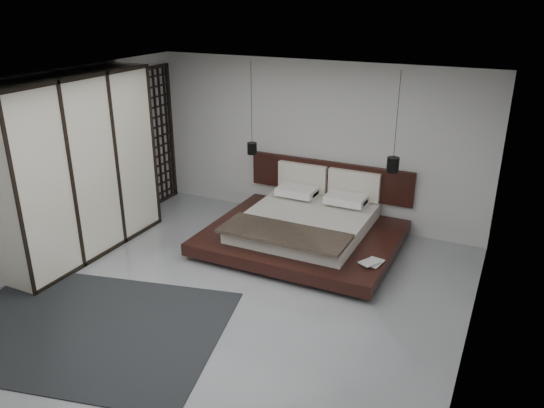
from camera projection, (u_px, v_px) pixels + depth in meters
The scene contains 14 objects.
floor at pixel (231, 295), 7.20m from camera, with size 6.00×6.00×0.00m, color #95989D.
ceiling at pixel (224, 87), 6.16m from camera, with size 6.00×6.00×0.00m, color white.
wall_back at pixel (315, 143), 9.19m from camera, with size 6.00×6.00×0.00m, color beige.
wall_front at pixel (36, 323), 4.17m from camera, with size 6.00×6.00×0.00m, color beige.
wall_left at pixel (54, 167), 7.89m from camera, with size 6.00×6.00×0.00m, color beige.
wall_right at pixel (480, 244), 5.47m from camera, with size 6.00×6.00×0.00m, color beige.
lattice_screen at pixel (158, 137), 9.96m from camera, with size 0.05×0.90×2.60m, color black.
bed at pixel (305, 227), 8.55m from camera, with size 2.96×2.46×1.11m.
book_lower at pixel (366, 261), 7.50m from camera, with size 0.22×0.30×0.03m, color #99724C.
book_upper at pixel (364, 260), 7.47m from camera, with size 0.20×0.27×0.02m, color #99724C.
pendant_left at pixel (252, 148), 9.06m from camera, with size 0.16×0.16×1.56m.
pendant_right at pixel (393, 164), 8.06m from camera, with size 0.19×0.19×1.53m.
wardrobe at pixel (79, 167), 7.94m from camera, with size 0.66×2.81×2.76m.
rug at pixel (87, 328), 6.48m from camera, with size 3.29×2.35×0.01m, color black.
Camera 1 is at (3.21, -5.37, 3.81)m, focal length 35.00 mm.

